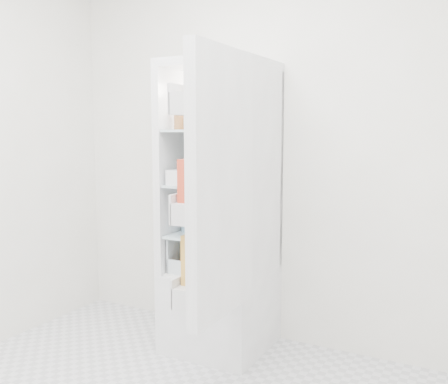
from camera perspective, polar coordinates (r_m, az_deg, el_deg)
The scene contains 19 objects.
room_walls at distance 1.99m, azimuth -12.55°, elevation 12.98°, with size 3.02×3.02×2.61m.
refrigerator at distance 3.20m, azimuth -0.05°, elevation -5.91°, with size 0.60×0.60×1.80m.
shelf_low at distance 3.13m, azimuth -0.60°, elevation -4.79°, with size 0.49×0.53×0.01m, color silver.
shelf_mid at distance 3.08m, azimuth -0.61°, elevation 0.86°, with size 0.49×0.53×0.01m, color silver.
shelf_top at distance 3.07m, azimuth -0.62°, elevation 7.00°, with size 0.49×0.53×0.01m, color silver.
crisper_left at distance 3.22m, azimuth -2.52°, elevation -6.84°, with size 0.23×0.46×0.22m, color silver, non-canonical shape.
crisper_right at distance 3.10m, azimuth 1.40°, elevation -7.36°, with size 0.23×0.46×0.22m, color silver, non-canonical shape.
condiment_jars at distance 2.97m, azimuth -1.67°, elevation 7.97°, with size 0.46×0.16×0.08m.
squeeze_bottle at distance 3.03m, azimuth 1.98°, elevation 8.91°, with size 0.05×0.05×0.19m, color white.
tub_white at distance 2.98m, azimuth -4.81°, elevation 1.65°, with size 0.14×0.14×0.09m, color white.
tin_red at distance 2.85m, azimuth -1.20°, elevation 1.11°, with size 0.09×0.09×0.06m, color red.
foil_tray at distance 3.27m, azimuth 0.02°, elevation 1.66°, with size 0.15×0.11×0.04m, color silver.
tub_green at distance 3.16m, azimuth 3.17°, elevation 1.86°, with size 0.10×0.14×0.08m, color #408E56.
red_cabbage at distance 2.98m, azimuth 1.34°, elevation -3.58°, with size 0.17×0.17×0.17m, color #5E2059.
bell_pepper at distance 3.12m, azimuth -3.08°, elevation -3.82°, with size 0.10×0.10×0.10m, color red.
mushroom_bowl at distance 3.18m, azimuth -3.52°, elevation -3.84°, with size 0.16×0.16×0.07m, color #88B5CC.
citrus_pile at distance 3.21m, azimuth -2.69°, elevation -7.37°, with size 0.20×0.31×0.16m.
veg_pile at distance 3.11m, azimuth 1.46°, elevation -8.22°, with size 0.16×0.30×0.10m.
fridge_door at distance 2.43m, azimuth -0.83°, elevation 0.22°, with size 0.18×0.60×1.30m.
Camera 1 is at (1.29, -1.50, 1.38)m, focal length 40.00 mm.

